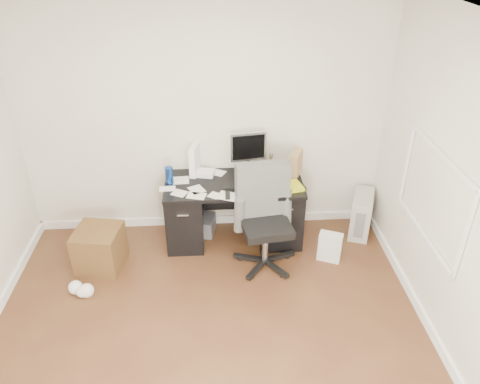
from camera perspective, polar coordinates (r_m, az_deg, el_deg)
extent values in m
plane|color=#4E2719|center=(4.27, -3.77, -19.02)|extent=(4.00, 4.00, 0.00)
cube|color=beige|center=(5.13, -4.41, 8.83)|extent=(4.00, 0.02, 2.70)
cube|color=beige|center=(3.86, 26.67, -2.49)|extent=(0.02, 4.00, 2.70)
cube|color=white|center=(2.82, -5.72, 19.25)|extent=(4.00, 4.00, 0.02)
cube|color=white|center=(5.73, -3.90, -3.38)|extent=(4.00, 0.03, 0.10)
cube|color=white|center=(4.63, 22.66, -16.11)|extent=(0.03, 4.00, 0.10)
cube|color=black|center=(5.09, -0.77, 0.97)|extent=(1.50, 0.70, 0.04)
cube|color=black|center=(5.29, -6.71, -2.75)|extent=(0.40, 0.60, 0.71)
cube|color=black|center=(5.33, 5.17, -2.35)|extent=(0.40, 0.60, 0.71)
cube|color=black|center=(5.51, -0.93, 0.18)|extent=(0.70, 0.03, 0.51)
cube|color=black|center=(4.98, 0.60, 0.71)|extent=(0.48, 0.22, 0.03)
sphere|color=silver|center=(5.01, 4.58, 1.06)|extent=(0.08, 0.08, 0.07)
cylinder|color=#163F97|center=(5.07, -8.61, 2.00)|extent=(0.11, 0.11, 0.19)
cube|color=white|center=(5.23, -5.50, 4.04)|extent=(0.20, 0.32, 0.34)
cube|color=#A47C4F|center=(5.19, 6.79, 3.42)|extent=(0.21, 0.27, 0.29)
cube|color=yellow|center=(5.01, 6.63, 0.75)|extent=(0.22, 0.26, 0.04)
cube|color=#A6A296|center=(5.65, 14.57, -2.59)|extent=(0.38, 0.54, 0.49)
cube|color=silver|center=(5.17, 10.90, -6.59)|extent=(0.29, 0.26, 0.33)
cube|color=#4B2F16|center=(5.18, -16.74, -6.58)|extent=(0.52, 0.52, 0.45)
cube|color=slate|center=(5.56, -4.97, -3.99)|extent=(0.40, 0.35, 0.20)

